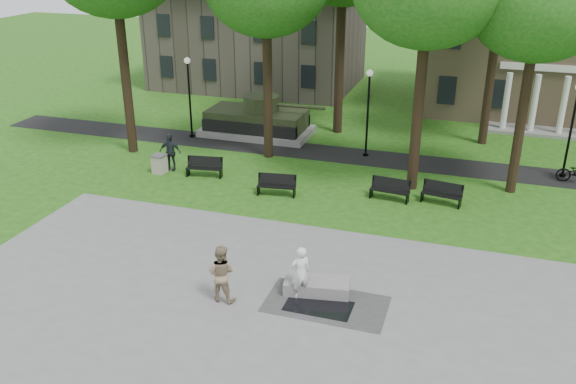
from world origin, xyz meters
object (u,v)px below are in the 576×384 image
park_bench_0 (205,166)px  trash_bin (159,164)px  concrete_block (317,286)px  skateboarder (301,272)px  friend_watching (221,273)px

park_bench_0 → trash_bin: bearing=177.7°
park_bench_0 → trash_bin: 2.41m
concrete_block → skateboarder: 0.97m
friend_watching → park_bench_0: bearing=-61.3°
friend_watching → park_bench_0: size_ratio=1.08×
concrete_block → trash_bin: 13.44m
skateboarder → friend_watching: (-2.43, -0.96, 0.06)m
skateboarder → trash_bin: (-10.15, 8.75, -0.47)m
friend_watching → trash_bin: 12.41m
concrete_block → skateboarder: size_ratio=1.17×
skateboarder → friend_watching: friend_watching is taller
concrete_block → skateboarder: (-0.44, -0.48, 0.71)m
friend_watching → trash_bin: bearing=-50.8°
concrete_block → skateboarder: skateboarder is taller
concrete_block → friend_watching: (-2.88, -1.44, 0.77)m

